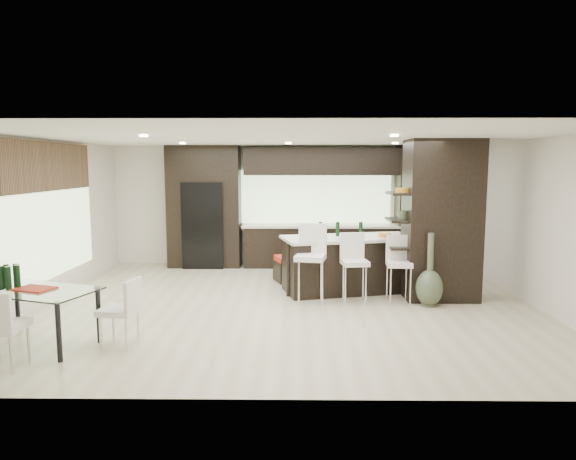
{
  "coord_description": "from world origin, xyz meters",
  "views": [
    {
      "loc": [
        0.11,
        -8.26,
        2.28
      ],
      "look_at": [
        0.0,
        0.6,
        1.15
      ],
      "focal_mm": 32.0,
      "sensor_mm": 36.0,
      "label": 1
    }
  ],
  "objects_px": {
    "kitchen_island": "(349,264)",
    "chair_end": "(119,315)",
    "bench": "(308,267)",
    "floor_vase": "(430,270)",
    "stool_right": "(399,276)",
    "stool_left": "(310,272)",
    "chair_near": "(3,332)",
    "stool_mid": "(355,275)",
    "dining_table": "(36,318)"
  },
  "relations": [
    {
      "from": "floor_vase",
      "to": "dining_table",
      "type": "xyz_separation_m",
      "value": [
        -5.45,
        -1.91,
        -0.23
      ]
    },
    {
      "from": "kitchen_island",
      "to": "chair_end",
      "type": "distance_m",
      "value": 4.33
    },
    {
      "from": "stool_right",
      "to": "stool_left",
      "type": "bearing_deg",
      "value": -175.36
    },
    {
      "from": "bench",
      "to": "stool_left",
      "type": "bearing_deg",
      "value": -109.65
    },
    {
      "from": "dining_table",
      "to": "floor_vase",
      "type": "bearing_deg",
      "value": 37.67
    },
    {
      "from": "stool_left",
      "to": "chair_near",
      "type": "distance_m",
      "value": 4.5
    },
    {
      "from": "stool_right",
      "to": "chair_end",
      "type": "relative_size",
      "value": 1.13
    },
    {
      "from": "kitchen_island",
      "to": "stool_left",
      "type": "xyz_separation_m",
      "value": [
        -0.73,
        -0.85,
        0.03
      ]
    },
    {
      "from": "kitchen_island",
      "to": "stool_mid",
      "type": "bearing_deg",
      "value": -104.03
    },
    {
      "from": "stool_left",
      "to": "stool_mid",
      "type": "height_order",
      "value": "stool_left"
    },
    {
      "from": "dining_table",
      "to": "chair_near",
      "type": "distance_m",
      "value": 0.73
    },
    {
      "from": "chair_end",
      "to": "dining_table",
      "type": "bearing_deg",
      "value": 97.63
    },
    {
      "from": "kitchen_island",
      "to": "chair_near",
      "type": "height_order",
      "value": "kitchen_island"
    },
    {
      "from": "bench",
      "to": "kitchen_island",
      "type": "bearing_deg",
      "value": -70.37
    },
    {
      "from": "kitchen_island",
      "to": "chair_near",
      "type": "xyz_separation_m",
      "value": [
        -4.25,
        -3.64,
        -0.08
      ]
    },
    {
      "from": "stool_right",
      "to": "chair_near",
      "type": "bearing_deg",
      "value": -147.11
    },
    {
      "from": "kitchen_island",
      "to": "floor_vase",
      "type": "bearing_deg",
      "value": -54.1
    },
    {
      "from": "chair_end",
      "to": "stool_left",
      "type": "bearing_deg",
      "value": -42.47
    },
    {
      "from": "stool_mid",
      "to": "chair_end",
      "type": "height_order",
      "value": "stool_mid"
    },
    {
      "from": "stool_mid",
      "to": "chair_end",
      "type": "bearing_deg",
      "value": -155.07
    },
    {
      "from": "stool_mid",
      "to": "chair_end",
      "type": "xyz_separation_m",
      "value": [
        -3.2,
        -2.09,
        -0.07
      ]
    },
    {
      "from": "stool_mid",
      "to": "floor_vase",
      "type": "relative_size",
      "value": 0.78
    },
    {
      "from": "kitchen_island",
      "to": "stool_right",
      "type": "relative_size",
      "value": 2.65
    },
    {
      "from": "stool_right",
      "to": "chair_near",
      "type": "distance_m",
      "value": 5.74
    },
    {
      "from": "floor_vase",
      "to": "chair_end",
      "type": "relative_size",
      "value": 1.49
    },
    {
      "from": "bench",
      "to": "chair_near",
      "type": "bearing_deg",
      "value": -147.29
    },
    {
      "from": "chair_near",
      "to": "chair_end",
      "type": "bearing_deg",
      "value": 35.56
    },
    {
      "from": "kitchen_island",
      "to": "floor_vase",
      "type": "xyz_separation_m",
      "value": [
        1.19,
        -1.0,
        0.1
      ]
    },
    {
      "from": "stool_left",
      "to": "bench",
      "type": "relative_size",
      "value": 0.81
    },
    {
      "from": "bench",
      "to": "floor_vase",
      "type": "distance_m",
      "value": 2.72
    },
    {
      "from": "kitchen_island",
      "to": "stool_left",
      "type": "bearing_deg",
      "value": -144.9
    },
    {
      "from": "stool_left",
      "to": "stool_right",
      "type": "height_order",
      "value": "stool_left"
    },
    {
      "from": "stool_mid",
      "to": "chair_near",
      "type": "bearing_deg",
      "value": -154.64
    },
    {
      "from": "chair_near",
      "to": "stool_mid",
      "type": "bearing_deg",
      "value": 34.27
    },
    {
      "from": "stool_left",
      "to": "dining_table",
      "type": "bearing_deg",
      "value": -137.92
    },
    {
      "from": "stool_right",
      "to": "dining_table",
      "type": "distance_m",
      "value": 5.41
    },
    {
      "from": "floor_vase",
      "to": "chair_near",
      "type": "distance_m",
      "value": 6.06
    },
    {
      "from": "bench",
      "to": "floor_vase",
      "type": "xyz_separation_m",
      "value": [
        1.92,
        -1.9,
        0.35
      ]
    },
    {
      "from": "stool_mid",
      "to": "stool_right",
      "type": "xyz_separation_m",
      "value": [
        0.73,
        0.01,
        -0.01
      ]
    },
    {
      "from": "stool_left",
      "to": "chair_near",
      "type": "bearing_deg",
      "value": -129.84
    },
    {
      "from": "stool_right",
      "to": "chair_near",
      "type": "relative_size",
      "value": 1.07
    },
    {
      "from": "dining_table",
      "to": "stool_right",
      "type": "bearing_deg",
      "value": 41.18
    },
    {
      "from": "bench",
      "to": "floor_vase",
      "type": "relative_size",
      "value": 1.09
    },
    {
      "from": "stool_right",
      "to": "kitchen_island",
      "type": "bearing_deg",
      "value": 135.35
    },
    {
      "from": "kitchen_island",
      "to": "bench",
      "type": "height_order",
      "value": "kitchen_island"
    },
    {
      "from": "stool_right",
      "to": "floor_vase",
      "type": "xyz_separation_m",
      "value": [
        0.46,
        -0.19,
        0.15
      ]
    },
    {
      "from": "stool_mid",
      "to": "chair_end",
      "type": "distance_m",
      "value": 3.83
    },
    {
      "from": "stool_right",
      "to": "chair_near",
      "type": "xyz_separation_m",
      "value": [
        -4.99,
        -2.83,
        -0.03
      ]
    },
    {
      "from": "stool_mid",
      "to": "bench",
      "type": "distance_m",
      "value": 1.87
    },
    {
      "from": "kitchen_island",
      "to": "floor_vase",
      "type": "distance_m",
      "value": 1.56
    }
  ]
}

